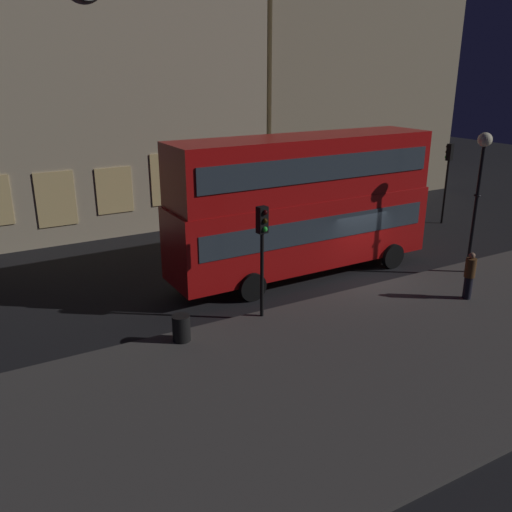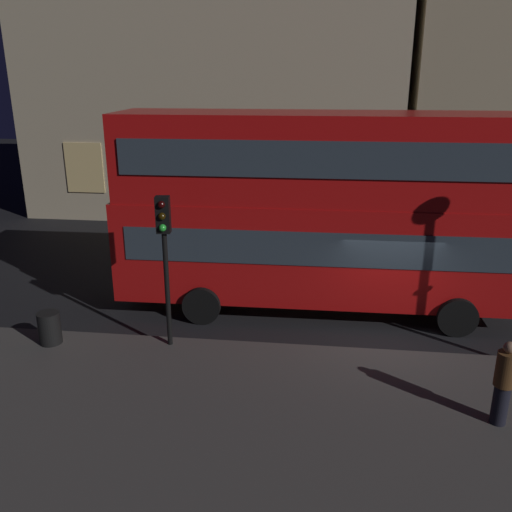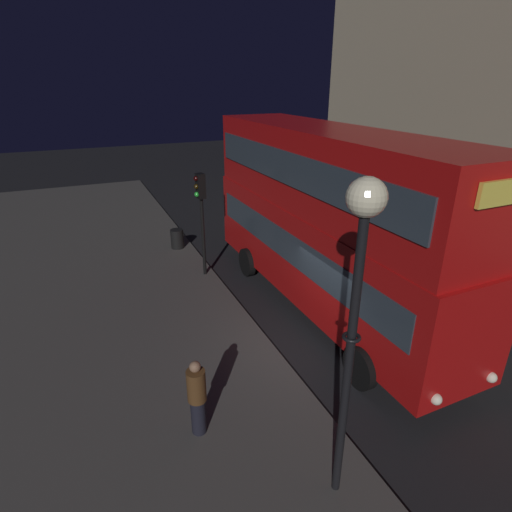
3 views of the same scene
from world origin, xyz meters
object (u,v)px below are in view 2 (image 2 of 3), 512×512
(double_decker_bus, at_px, (317,205))
(pedestrian, at_px, (504,382))
(traffic_light_near_kerb, at_px, (164,240))
(litter_bin, at_px, (50,328))

(double_decker_bus, xyz_separation_m, pedestrian, (3.62, -5.12, -2.06))
(traffic_light_near_kerb, xyz_separation_m, litter_bin, (-2.95, -0.27, -2.28))
(traffic_light_near_kerb, xyz_separation_m, pedestrian, (7.07, -2.31, -1.80))
(traffic_light_near_kerb, height_order, pedestrian, traffic_light_near_kerb)
(traffic_light_near_kerb, bearing_deg, pedestrian, -24.64)
(double_decker_bus, relative_size, traffic_light_near_kerb, 2.97)
(double_decker_bus, distance_m, pedestrian, 6.60)
(litter_bin, bearing_deg, pedestrian, -11.52)
(traffic_light_near_kerb, relative_size, pedestrian, 2.16)
(pedestrian, xyz_separation_m, litter_bin, (-10.02, 2.04, -0.48))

